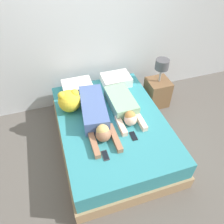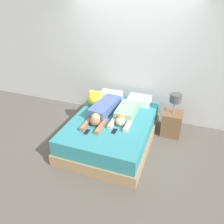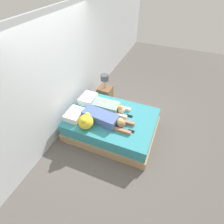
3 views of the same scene
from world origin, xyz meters
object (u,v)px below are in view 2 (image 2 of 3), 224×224
object	(u,v)px
pillow_head_left	(110,96)
pillow_head_right	(139,100)
person_left	(103,110)
person_right	(125,113)
cell_phone_right	(114,131)
plush_toy	(95,98)
nightstand	(172,121)
bed	(112,130)
cell_phone_left	(87,132)

from	to	relation	value
pillow_head_left	pillow_head_right	distance (m)	0.64
person_left	person_right	bearing A→B (deg)	7.78
cell_phone_right	plush_toy	xyz separation A→B (m)	(-0.67, 0.74, 0.16)
pillow_head_left	person_right	bearing A→B (deg)	-50.25
person_left	nightstand	world-z (taller)	nightstand
person_left	cell_phone_right	distance (m)	0.59
pillow_head_left	cell_phone_right	bearing A→B (deg)	-66.65
pillow_head_right	plush_toy	size ratio (longest dim) A/B	1.36
plush_toy	pillow_head_left	bearing A→B (deg)	65.15
plush_toy	person_right	bearing A→B (deg)	-19.08
pillow_head_left	person_right	size ratio (longest dim) A/B	0.52
bed	plush_toy	bearing A→B (deg)	142.33
bed	person_left	bearing A→B (deg)	158.09
person_right	cell_phone_left	size ratio (longest dim) A/B	5.98
plush_toy	nightstand	world-z (taller)	nightstand
bed	cell_phone_right	bearing A→B (deg)	-64.51
pillow_head_right	nightstand	world-z (taller)	nightstand
pillow_head_right	person_left	distance (m)	0.87
person_left	cell_phone_right	xyz separation A→B (m)	(0.38, -0.44, -0.10)
cell_phone_left	person_right	bearing A→B (deg)	55.51
cell_phone_left	cell_phone_right	xyz separation A→B (m)	(0.42, 0.18, 0.00)
bed	pillow_head_right	xyz separation A→B (m)	(0.32, 0.77, 0.32)
cell_phone_right	plush_toy	distance (m)	1.01
cell_phone_left	cell_phone_right	bearing A→B (deg)	22.42
bed	person_left	world-z (taller)	person_left
pillow_head_left	plush_toy	bearing A→B (deg)	-114.85
pillow_head_right	pillow_head_left	bearing A→B (deg)	180.00
person_right	nightstand	world-z (taller)	nightstand
cell_phone_right	nightstand	size ratio (longest dim) A/B	0.16
person_left	pillow_head_left	bearing A→B (deg)	99.17
cell_phone_right	nightstand	world-z (taller)	nightstand
cell_phone_left	bed	bearing A→B (deg)	64.62
person_right	cell_phone_left	world-z (taller)	person_right
person_left	plush_toy	size ratio (longest dim) A/B	3.48
pillow_head_right	nightstand	xyz separation A→B (m)	(0.72, -0.14, -0.27)
bed	person_left	xyz separation A→B (m)	(-0.21, 0.08, 0.35)
pillow_head_left	person_right	world-z (taller)	person_right
pillow_head_right	cell_phone_left	world-z (taller)	pillow_head_right
bed	person_left	distance (m)	0.42
plush_toy	cell_phone_right	bearing A→B (deg)	-48.01
bed	cell_phone_right	distance (m)	0.47
bed	person_right	xyz separation A→B (m)	(0.21, 0.14, 0.34)
person_right	pillow_head_right	bearing A→B (deg)	80.31
person_left	nightstand	xyz separation A→B (m)	(1.24, 0.55, -0.29)
person_left	cell_phone_right	size ratio (longest dim) A/B	7.95
plush_toy	bed	bearing A→B (deg)	-37.67
pillow_head_right	cell_phone_left	size ratio (longest dim) A/B	3.10
pillow_head_left	pillow_head_right	xyz separation A→B (m)	(0.64, 0.00, 0.00)
pillow_head_right	person_left	size ratio (longest dim) A/B	0.39
pillow_head_left	nightstand	world-z (taller)	nightstand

